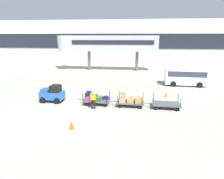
% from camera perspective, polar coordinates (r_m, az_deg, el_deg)
% --- Properties ---
extents(ground_plane, '(120.00, 120.00, 0.00)m').
position_cam_1_polar(ground_plane, '(15.90, -10.17, -6.56)').
color(ground_plane, '#9E9B91').
extents(apron_lead_line, '(19.48, 1.93, 0.01)m').
position_cam_1_polar(apron_lead_line, '(25.79, -9.85, 1.97)').
color(apron_lead_line, yellow).
rests_on(apron_lead_line, ground_plane).
extents(terminal_building, '(53.82, 2.51, 8.98)m').
position_cam_1_polar(terminal_building, '(40.35, 0.30, 13.39)').
color(terminal_building, silver).
rests_on(terminal_building, ground_plane).
extents(jet_bridge, '(17.42, 3.00, 5.99)m').
position_cam_1_polar(jet_bridge, '(34.56, -2.66, 13.30)').
color(jet_bridge, '#B7B7BC').
rests_on(jet_bridge, ground_plane).
extents(baggage_tug, '(2.15, 1.32, 1.58)m').
position_cam_1_polar(baggage_tug, '(18.69, -17.04, -1.23)').
color(baggage_tug, '#2659A5').
rests_on(baggage_tug, ground_plane).
extents(baggage_cart_lead, '(3.03, 1.51, 1.10)m').
position_cam_1_polar(baggage_cart_lead, '(17.39, -4.91, -2.60)').
color(baggage_cart_lead, '#4C4C4F').
rests_on(baggage_cart_lead, ground_plane).
extents(baggage_cart_middle, '(3.03, 1.51, 1.15)m').
position_cam_1_polar(baggage_cart_middle, '(16.91, 5.27, -3.09)').
color(baggage_cart_middle, '#4C4C4F').
rests_on(baggage_cart_middle, ground_plane).
extents(baggage_cart_tail, '(3.03, 1.51, 1.10)m').
position_cam_1_polar(baggage_cart_tail, '(17.04, 15.51, -4.14)').
color(baggage_cart_tail, '#4C4C4F').
rests_on(baggage_cart_tail, ground_plane).
extents(baggage_handler, '(0.45, 0.47, 1.56)m').
position_cam_1_polar(baggage_handler, '(16.11, -5.53, -2.81)').
color(baggage_handler, black).
rests_on(baggage_handler, ground_plane).
extents(shuttle_van, '(4.89, 2.18, 2.10)m').
position_cam_1_polar(shuttle_van, '(25.42, 20.73, 3.85)').
color(shuttle_van, white).
rests_on(shuttle_van, ground_plane).
extents(safety_cone_near, '(0.36, 0.36, 0.55)m').
position_cam_1_polar(safety_cone_near, '(13.18, -11.76, -10.09)').
color(safety_cone_near, '#EA590F').
rests_on(safety_cone_near, ground_plane).
extents(safety_cone_far, '(0.36, 0.36, 0.55)m').
position_cam_1_polar(safety_cone_far, '(20.20, 15.67, -1.31)').
color(safety_cone_far, orange).
rests_on(safety_cone_far, ground_plane).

